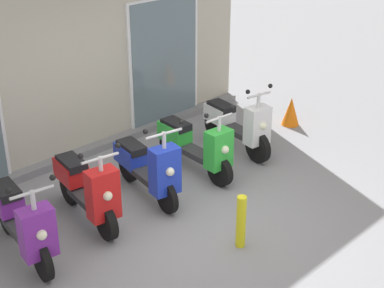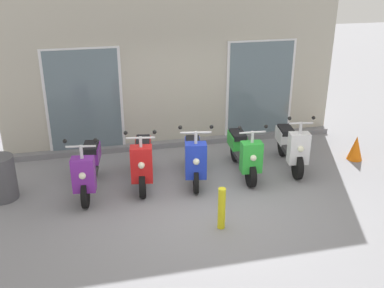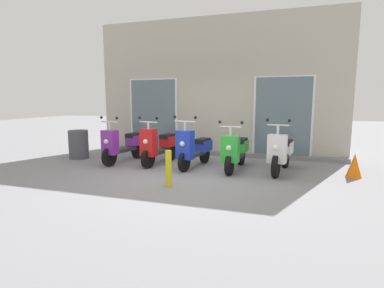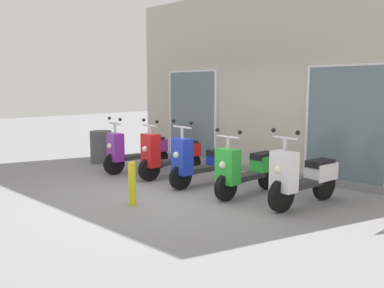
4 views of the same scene
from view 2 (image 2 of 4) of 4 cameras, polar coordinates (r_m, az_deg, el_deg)
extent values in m
plane|color=gray|center=(7.95, 1.96, -7.36)|extent=(40.00, 40.00, 0.00)
cube|color=#B2AD9E|center=(9.87, -2.35, 11.21)|extent=(7.43, 0.30, 4.03)
cube|color=slate|center=(10.20, -1.90, 0.10)|extent=(7.43, 0.20, 0.12)
cube|color=silver|center=(9.74, -13.53, 5.17)|extent=(1.61, 0.04, 2.30)
cube|color=slate|center=(9.72, -13.53, 5.14)|extent=(1.49, 0.02, 2.22)
cube|color=silver|center=(10.46, 8.61, 6.75)|extent=(1.61, 0.04, 2.30)
cube|color=slate|center=(10.44, 8.65, 6.72)|extent=(1.49, 0.02, 2.22)
cylinder|color=black|center=(7.89, -13.41, -6.26)|extent=(0.16, 0.48, 0.48)
cylinder|color=black|center=(8.91, -12.41, -2.69)|extent=(0.16, 0.48, 0.48)
cube|color=#2D2D30|center=(8.35, -12.94, -3.76)|extent=(0.37, 0.75, 0.09)
cube|color=purple|center=(7.76, -13.61, -3.79)|extent=(0.41, 0.30, 0.60)
sphere|color=#F2EFCC|center=(7.63, -13.77, -3.95)|extent=(0.12, 0.12, 0.12)
cube|color=purple|center=(8.70, -12.65, -1.16)|extent=(0.38, 0.56, 0.28)
cube|color=black|center=(8.61, -12.76, -0.41)|extent=(0.33, 0.51, 0.11)
cylinder|color=silver|center=(7.60, -13.89, -1.04)|extent=(0.06, 0.06, 0.25)
cylinder|color=silver|center=(7.56, -13.96, -0.30)|extent=(0.49, 0.11, 0.04)
sphere|color=black|center=(7.48, -12.18, 0.46)|extent=(0.07, 0.07, 0.07)
sphere|color=black|center=(7.56, -15.87, 0.34)|extent=(0.07, 0.07, 0.07)
cylinder|color=black|center=(8.05, -6.31, -5.20)|extent=(0.18, 0.47, 0.46)
cylinder|color=black|center=(9.01, -6.13, -2.02)|extent=(0.18, 0.47, 0.46)
cube|color=#2D2D30|center=(8.48, -6.24, -2.91)|extent=(0.36, 0.70, 0.09)
cube|color=red|center=(7.91, -6.42, -2.56)|extent=(0.41, 0.30, 0.66)
sphere|color=#F2EFCC|center=(7.78, -6.46, -2.70)|extent=(0.12, 0.12, 0.12)
cube|color=red|center=(8.79, -6.23, -0.43)|extent=(0.38, 0.56, 0.28)
cube|color=black|center=(8.70, -6.27, 0.32)|extent=(0.33, 0.52, 0.11)
cylinder|color=silver|center=(7.75, -6.56, 0.21)|extent=(0.06, 0.06, 0.21)
cylinder|color=silver|center=(7.71, -6.58, 0.78)|extent=(0.49, 0.11, 0.04)
sphere|color=black|center=(7.67, -4.79, 1.52)|extent=(0.07, 0.07, 0.07)
sphere|color=black|center=(7.69, -8.44, 1.41)|extent=(0.07, 0.07, 0.07)
cylinder|color=black|center=(8.14, 0.49, -4.73)|extent=(0.16, 0.47, 0.46)
cylinder|color=black|center=(9.11, 0.06, -1.61)|extent=(0.16, 0.47, 0.46)
cube|color=#2D2D30|center=(8.57, 0.26, -2.48)|extent=(0.38, 0.71, 0.09)
cube|color=#1E38C6|center=(8.00, 0.48, -2.12)|extent=(0.42, 0.30, 0.66)
sphere|color=#F2EFCC|center=(7.86, 0.54, -2.25)|extent=(0.12, 0.12, 0.12)
cube|color=#1E38C6|center=(8.92, 0.10, -0.46)|extent=(0.39, 0.57, 0.28)
cube|color=black|center=(8.83, 0.11, 0.28)|extent=(0.34, 0.52, 0.11)
cylinder|color=silver|center=(7.83, 0.49, 0.77)|extent=(0.06, 0.06, 0.25)
cylinder|color=silver|center=(7.79, 0.50, 1.47)|extent=(0.54, 0.13, 0.04)
sphere|color=black|center=(7.77, 2.49, 2.19)|extent=(0.07, 0.07, 0.07)
sphere|color=black|center=(7.74, -1.51, 2.12)|extent=(0.07, 0.07, 0.07)
cylinder|color=black|center=(8.43, 7.50, -3.94)|extent=(0.14, 0.46, 0.45)
cylinder|color=black|center=(9.43, 5.54, -0.86)|extent=(0.14, 0.46, 0.45)
cube|color=#2D2D30|center=(8.88, 6.49, -1.73)|extent=(0.31, 0.73, 0.09)
cube|color=green|center=(8.31, 7.54, -1.65)|extent=(0.40, 0.27, 0.58)
sphere|color=#F2EFCC|center=(8.18, 7.81, -1.77)|extent=(0.12, 0.12, 0.12)
cube|color=green|center=(9.23, 5.76, 0.47)|extent=(0.34, 0.54, 0.28)
cube|color=black|center=(9.15, 5.86, 1.19)|extent=(0.29, 0.50, 0.11)
cylinder|color=silver|center=(8.16, 7.68, 0.84)|extent=(0.06, 0.06, 0.24)
cylinder|color=silver|center=(8.13, 7.71, 1.48)|extent=(0.49, 0.07, 0.04)
sphere|color=black|center=(8.16, 9.40, 2.23)|extent=(0.07, 0.07, 0.07)
sphere|color=black|center=(8.02, 6.08, 2.05)|extent=(0.07, 0.07, 0.07)
cylinder|color=black|center=(8.87, 13.26, -2.79)|extent=(0.19, 0.52, 0.51)
cylinder|color=black|center=(9.83, 11.48, -0.06)|extent=(0.19, 0.52, 0.51)
cube|color=#2D2D30|center=(9.31, 12.37, -0.79)|extent=(0.37, 0.71, 0.09)
cube|color=white|center=(8.76, 13.40, -0.52)|extent=(0.41, 0.30, 0.61)
sphere|color=#F2EFCC|center=(8.63, 13.67, -0.62)|extent=(0.12, 0.12, 0.12)
cube|color=white|center=(9.65, 11.74, 1.06)|extent=(0.38, 0.56, 0.28)
cube|color=black|center=(9.56, 11.86, 1.75)|extent=(0.34, 0.52, 0.11)
cylinder|color=silver|center=(8.61, 13.64, 1.96)|extent=(0.06, 0.06, 0.24)
cylinder|color=silver|center=(8.58, 13.70, 2.59)|extent=(0.45, 0.11, 0.04)
sphere|color=black|center=(8.61, 15.20, 3.23)|extent=(0.07, 0.07, 0.07)
sphere|color=black|center=(8.48, 12.31, 3.20)|extent=(0.07, 0.07, 0.07)
cylinder|color=#4C4C51|center=(8.56, -23.19, -4.00)|extent=(0.54, 0.54, 0.80)
cylinder|color=yellow|center=(7.08, 3.79, -8.17)|extent=(0.12, 0.12, 0.70)
cone|color=orange|center=(10.05, 20.10, -0.47)|extent=(0.32, 0.32, 0.52)
camera|label=1|loc=(3.41, -71.27, 12.28)|focal=54.32mm
camera|label=3|loc=(4.69, 58.83, -19.38)|focal=28.17mm
camera|label=4|loc=(7.33, 56.86, -4.90)|focal=37.06mm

